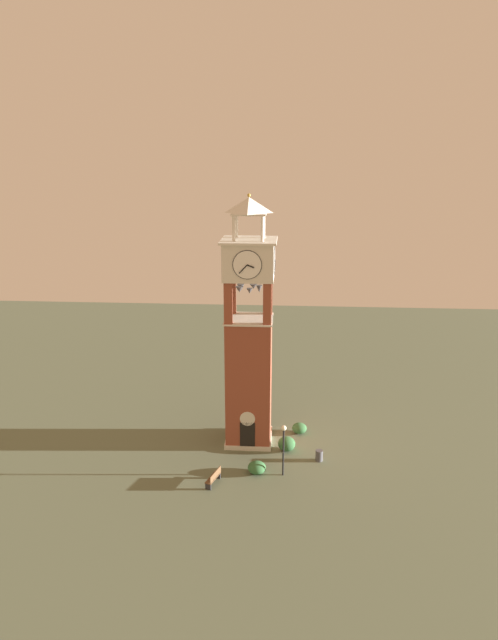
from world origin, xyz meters
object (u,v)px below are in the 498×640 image
(clock_tower, at_px, (249,346))
(park_bench, at_px, (214,477))
(lamp_post, at_px, (284,441))
(trash_bin, at_px, (319,456))

(clock_tower, height_order, park_bench, clock_tower)
(park_bench, xyz_separation_m, lamp_post, (4.53, 1.40, 2.09))
(park_bench, height_order, trash_bin, park_bench)
(lamp_post, bearing_deg, park_bench, -162.80)
(park_bench, xyz_separation_m, trash_bin, (7.07, 3.44, -0.08))
(park_bench, distance_m, lamp_post, 5.18)
(clock_tower, bearing_deg, park_bench, -107.15)
(trash_bin, bearing_deg, clock_tower, 152.24)
(clock_tower, distance_m, park_bench, 9.57)
(park_bench, height_order, lamp_post, lamp_post)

